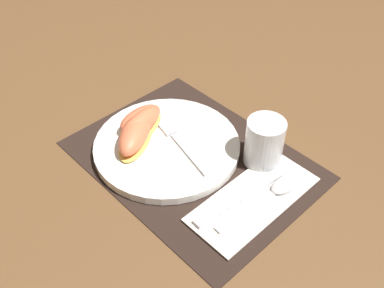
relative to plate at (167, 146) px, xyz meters
The scene contains 11 objects.
ground_plane 0.06m from the plate, 18.31° to the left, with size 3.00×3.00×0.00m, color brown.
placemat 0.06m from the plate, 18.31° to the left, with size 0.44×0.32×0.00m.
plate is the anchor object (origin of this frame).
juice_glass 0.18m from the plate, 36.66° to the left, with size 0.07×0.07×0.09m.
napkin 0.20m from the plate, ahead, with size 0.11×0.24×0.00m.
knife 0.18m from the plate, ahead, with size 0.04×0.23×0.01m.
spoon 0.22m from the plate, 15.82° to the left, with size 0.04×0.19×0.01m.
fork 0.02m from the plate, 91.95° to the left, with size 0.20×0.06×0.00m.
citrus_wedge_0 0.08m from the plate, behind, with size 0.05×0.10×0.04m.
citrus_wedge_1 0.06m from the plate, 162.06° to the right, with size 0.07×0.12×0.04m.
citrus_wedge_2 0.06m from the plate, 138.82° to the right, with size 0.12×0.14×0.04m.
Camera 1 is at (0.43, -0.41, 0.59)m, focal length 42.00 mm.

